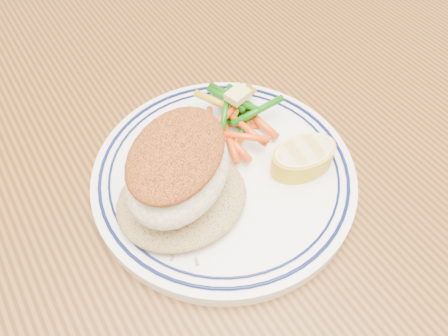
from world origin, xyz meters
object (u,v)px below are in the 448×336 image
rice_pilaf (182,196)px  vegetable_pile (234,117)px  plate (224,175)px  fish_fillet (178,167)px  dining_table (223,212)px  lemon_wedge (303,157)px

rice_pilaf → vegetable_pile: (0.09, 0.05, 0.00)m
rice_pilaf → vegetable_pile: bearing=30.6°
plate → rice_pilaf: bearing=-168.4°
fish_fillet → rice_pilaf: bearing=-113.7°
plate → rice_pilaf: (-0.05, -0.01, 0.02)m
dining_table → fish_fillet: bearing=-157.1°
dining_table → plate: plate is taller
plate → vegetable_pile: bearing=47.4°
dining_table → rice_pilaf: rice_pilaf is taller
plate → lemon_wedge: 0.08m
rice_pilaf → fish_fillet: bearing=66.3°
fish_fillet → lemon_wedge: size_ratio=2.01×
plate → vegetable_pile: vegetable_pile is taller
fish_fillet → vegetable_pile: 0.10m
dining_table → vegetable_pile: vegetable_pile is taller
plate → lemon_wedge: bearing=-27.7°
dining_table → vegetable_pile: (0.03, 0.02, 0.13)m
fish_fillet → lemon_wedge: (0.11, -0.03, -0.03)m
dining_table → rice_pilaf: 0.14m
rice_pilaf → lemon_wedge: lemon_wedge is taller
plate → vegetable_pile: (0.04, 0.04, 0.02)m
fish_fillet → vegetable_pile: fish_fillet is taller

